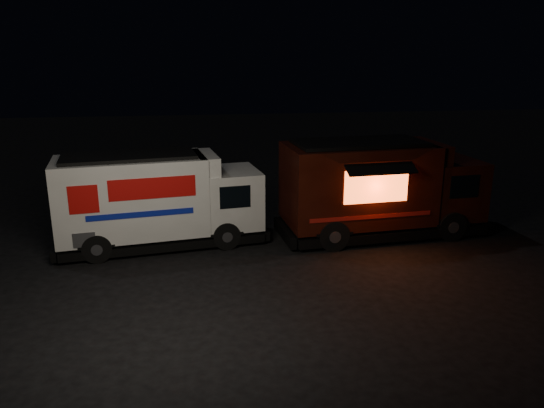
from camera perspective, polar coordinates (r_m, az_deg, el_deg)
The scene contains 3 objects.
ground at distance 15.54m, azimuth -7.40°, elevation -7.85°, with size 80.00×80.00×0.00m, color black.
white_truck at distance 17.84m, azimuth -11.87°, elevation 0.48°, with size 6.90×2.35×3.13m, color white, non-canonical shape.
red_truck at distance 18.85m, azimuth 11.82°, elevation 1.71°, with size 7.24×2.66×3.37m, color black, non-canonical shape.
Camera 1 is at (-0.03, -14.20, 6.31)m, focal length 35.00 mm.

